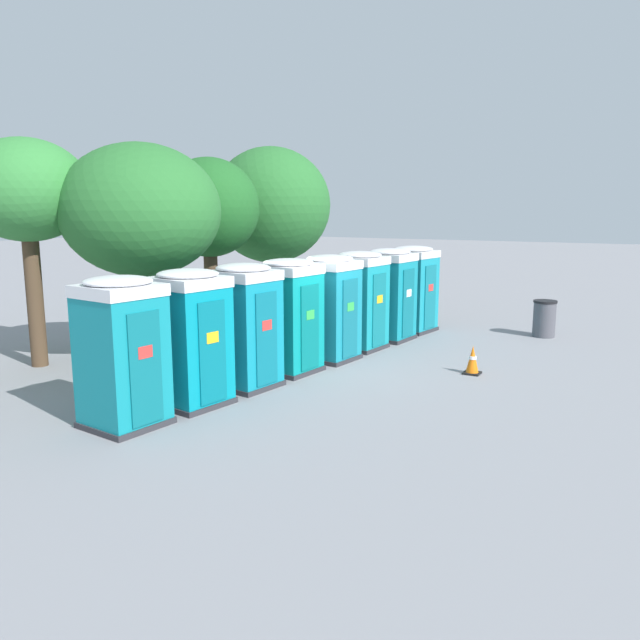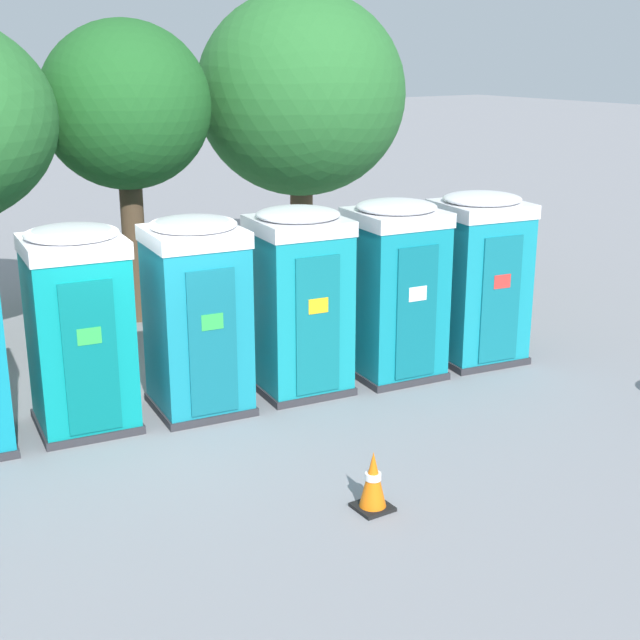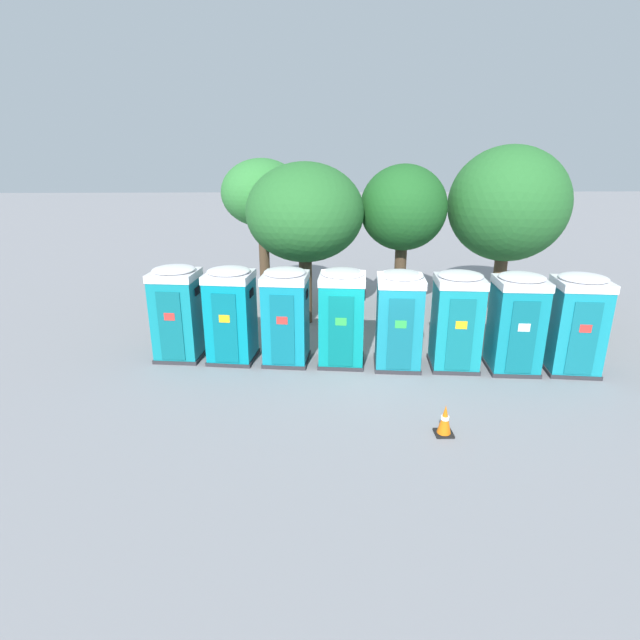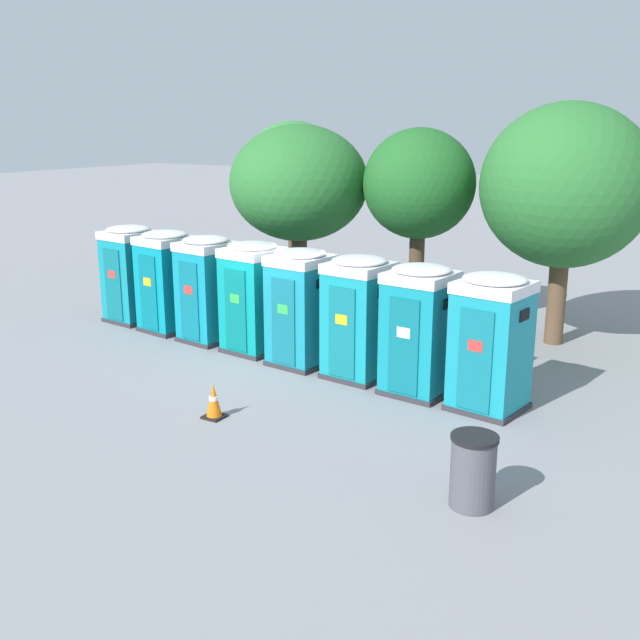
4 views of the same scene
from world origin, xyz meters
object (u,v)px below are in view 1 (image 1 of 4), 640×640
at_px(trash_can, 544,318).
at_px(traffic_cone, 473,360).
at_px(portapotty_5, 360,300).
at_px(street_tree_1, 209,209).
at_px(portapotty_7, 413,288).
at_px(street_tree_0, 271,206).
at_px(street_tree_2, 26,193).
at_px(portapotty_6, 390,294).
at_px(portapotty_1, 190,337).
at_px(portapotty_0, 122,351).
at_px(portapotty_2, 245,325).
at_px(portapotty_3, 289,315).
at_px(portapotty_4, 330,307).
at_px(street_tree_3, 141,212).

height_order(trash_can, traffic_cone, trash_can).
height_order(portapotty_5, street_tree_1, street_tree_1).
height_order(portapotty_7, street_tree_0, street_tree_0).
bearing_deg(street_tree_2, portapotty_6, -41.38).
xyz_separation_m(portapotty_1, traffic_cone, (4.70, -3.98, -0.97)).
height_order(portapotty_0, portapotty_1, same).
height_order(portapotty_5, street_tree_2, street_tree_2).
relative_size(portapotty_2, trash_can, 2.43).
xyz_separation_m(street_tree_2, traffic_cone, (4.17, -9.03, -3.65)).
bearing_deg(portapotty_7, portapotty_2, 173.38).
distance_m(street_tree_1, street_tree_2, 4.85).
relative_size(portapotty_1, portapotty_5, 1.00).
relative_size(street_tree_2, trash_can, 4.94).
distance_m(portapotty_3, traffic_cone, 4.19).
distance_m(portapotty_4, trash_can, 6.80).
bearing_deg(portapotty_6, street_tree_1, 114.90).
distance_m(street_tree_2, street_tree_3, 2.49).
distance_m(portapotty_7, street_tree_1, 6.33).
height_order(portapotty_6, street_tree_2, street_tree_2).
xyz_separation_m(portapotty_6, street_tree_3, (-5.29, 3.96, 2.27)).
relative_size(portapotty_2, portapotty_7, 1.00).
distance_m(portapotty_0, portapotty_5, 7.33).
bearing_deg(trash_can, portapotty_4, 143.06).
distance_m(portapotty_6, street_tree_1, 5.53).
bearing_deg(portapotty_3, trash_can, -32.22).
relative_size(portapotty_3, street_tree_2, 0.49).
relative_size(portapotty_4, trash_can, 2.43).
bearing_deg(traffic_cone, portapotty_7, 36.22).
height_order(street_tree_0, street_tree_2, street_tree_0).
bearing_deg(portapotty_0, portapotty_1, -8.39).
bearing_deg(portapotty_6, street_tree_0, 73.91).
relative_size(portapotty_5, traffic_cone, 3.97).
bearing_deg(street_tree_2, portapotty_2, -79.93).
relative_size(portapotty_5, street_tree_2, 0.49).
height_order(portapotty_0, traffic_cone, portapotty_0).
bearing_deg(trash_can, portapotty_5, 134.80).
bearing_deg(portapotty_6, trash_can, -56.38).
relative_size(portapotty_1, portapotty_7, 1.00).
height_order(portapotty_5, portapotty_6, same).
bearing_deg(portapotty_1, portapotty_5, -6.56).
height_order(portapotty_1, street_tree_1, street_tree_1).
bearing_deg(portapotty_3, portapotty_2, 174.50).
relative_size(portapotty_3, portapotty_4, 1.00).
relative_size(street_tree_2, street_tree_3, 1.01).
bearing_deg(portapotty_3, portapotty_5, -6.90).
xyz_separation_m(portapotty_6, street_tree_0, (1.39, 4.82, 2.42)).
relative_size(portapotty_7, traffic_cone, 3.97).
bearing_deg(portapotty_7, street_tree_0, 90.82).
relative_size(portapotty_3, street_tree_1, 0.51).
bearing_deg(portapotty_5, portapotty_0, 173.07).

